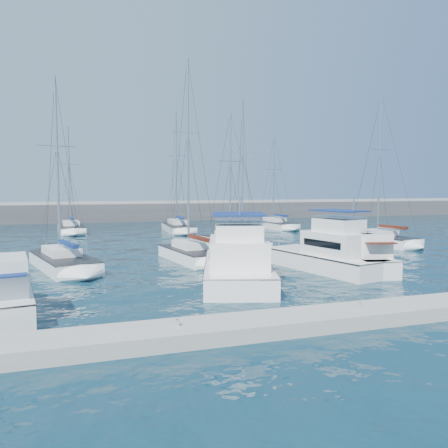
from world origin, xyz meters
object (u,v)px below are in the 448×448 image
object	(u,v)px
sailboat_back_a	(71,229)
sailboat_back_b	(178,227)
motor_yacht_port_inner	(237,264)
sailboat_mid_d	(243,241)
motor_yacht_port_outer	(2,297)
sailboat_mid_a	(63,262)
sailboat_mid_c	(234,242)
motor_yacht_stbd_inner	(328,255)
motor_yacht_stbd_outer	(366,259)
sailboat_mid_b	(192,254)
sailboat_mid_e	(383,240)
sailboat_back_c	(276,225)

from	to	relation	value
sailboat_back_a	sailboat_back_b	bearing A→B (deg)	-14.69
motor_yacht_port_inner	sailboat_back_a	xyz separation A→B (m)	(-10.48, 34.56, -0.62)
sailboat_mid_d	sailboat_back_b	world-z (taller)	sailboat_back_b
motor_yacht_port_outer	sailboat_mid_d	size ratio (longest dim) A/B	0.45
motor_yacht_port_outer	sailboat_mid_a	xyz separation A→B (m)	(2.07, 11.72, -0.43)
motor_yacht_port_outer	sailboat_mid_c	bearing A→B (deg)	38.22
motor_yacht_stbd_inner	sailboat_mid_a	distance (m)	18.75
motor_yacht_stbd_outer	sailboat_mid_b	size ratio (longest dim) A/B	0.39
sailboat_mid_a	sailboat_mid_c	xyz separation A→B (m)	(15.32, 6.84, -0.00)
sailboat_mid_b	sailboat_mid_d	xyz separation A→B (m)	(6.77, 6.60, -0.03)
motor_yacht_stbd_inner	motor_yacht_port_inner	bearing A→B (deg)	178.47
motor_yacht_port_outer	motor_yacht_stbd_inner	distance (m)	20.35
sailboat_back_a	sailboat_mid_a	bearing A→B (deg)	-94.93
motor_yacht_port_outer	motor_yacht_stbd_inner	world-z (taller)	motor_yacht_stbd_inner
motor_yacht_stbd_outer	sailboat_mid_e	size ratio (longest dim) A/B	0.42
sailboat_mid_a	sailboat_mid_b	world-z (taller)	sailboat_mid_b
sailboat_back_b	sailboat_mid_b	bearing A→B (deg)	-97.06
motor_yacht_port_inner	sailboat_back_c	xyz separation A→B (m)	(17.27, 32.09, -0.62)
motor_yacht_port_outer	motor_yacht_stbd_outer	size ratio (longest dim) A/B	1.04
motor_yacht_stbd_outer	sailboat_back_c	bearing A→B (deg)	88.74
sailboat_mid_e	motor_yacht_port_outer	bearing A→B (deg)	-165.00
sailboat_mid_e	sailboat_back_c	xyz separation A→B (m)	(-2.58, 20.12, -0.03)
motor_yacht_port_inner	motor_yacht_stbd_outer	xyz separation A→B (m)	(9.45, 0.31, -0.19)
motor_yacht_port_outer	sailboat_mid_c	xyz separation A→B (m)	(17.39, 18.56, -0.43)
sailboat_mid_a	motor_yacht_port_inner	bearing A→B (deg)	-54.22
motor_yacht_stbd_inner	sailboat_back_c	bearing A→B (deg)	58.41
sailboat_mid_d	sailboat_back_c	xyz separation A→B (m)	(11.24, 16.86, -0.01)
motor_yacht_stbd_inner	sailboat_mid_b	size ratio (longest dim) A/B	0.59
sailboat_mid_c	motor_yacht_port_inner	bearing A→B (deg)	-122.49
sailboat_mid_b	sailboat_back_a	size ratio (longest dim) A/B	1.16
motor_yacht_stbd_inner	sailboat_back_c	xyz separation A→B (m)	(10.02, 30.57, -0.62)
motor_yacht_port_outer	sailboat_back_a	world-z (taller)	sailboat_back_a
sailboat_mid_a	sailboat_back_c	size ratio (longest dim) A/B	1.04
motor_yacht_stbd_inner	sailboat_mid_c	xyz separation A→B (m)	(-2.27, 13.31, -0.62)
motor_yacht_port_outer	motor_yacht_port_inner	distance (m)	12.97
sailboat_back_c	motor_yacht_stbd_outer	bearing A→B (deg)	-108.46
motor_yacht_port_inner	sailboat_mid_a	xyz separation A→B (m)	(-10.34, 7.99, -0.62)
motor_yacht_stbd_outer	sailboat_mid_b	xyz separation A→B (m)	(-10.19, 8.33, -0.39)
motor_yacht_stbd_outer	sailboat_back_c	distance (m)	32.74
sailboat_mid_b	motor_yacht_stbd_outer	bearing A→B (deg)	-49.17
sailboat_mid_b	sailboat_back_b	xyz separation A→B (m)	(3.80, 23.67, -0.03)
motor_yacht_stbd_inner	sailboat_back_b	size ratio (longest dim) A/B	0.60
motor_yacht_port_inner	sailboat_back_b	bearing A→B (deg)	101.41
sailboat_mid_e	sailboat_back_a	world-z (taller)	sailboat_mid_e
motor_yacht_port_outer	motor_yacht_stbd_outer	world-z (taller)	same
motor_yacht_port_inner	motor_yacht_stbd_outer	distance (m)	9.46
motor_yacht_stbd_inner	sailboat_mid_a	xyz separation A→B (m)	(-17.59, 6.47, -0.62)
motor_yacht_stbd_inner	sailboat_mid_d	distance (m)	13.77
motor_yacht_port_outer	sailboat_back_b	distance (m)	39.22
motor_yacht_port_outer	sailboat_mid_d	xyz separation A→B (m)	(18.45, 18.96, -0.42)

